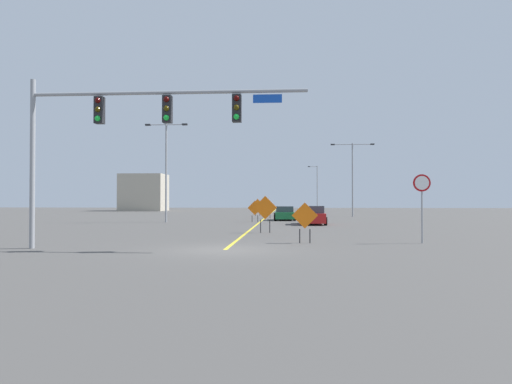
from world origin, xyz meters
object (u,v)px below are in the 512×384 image
at_px(street_lamp_far_left, 317,186).
at_px(construction_sign_left_shoulder, 265,209).
at_px(construction_sign_median_far, 305,218).
at_px(car_green_passing, 284,214).
at_px(stop_sign, 422,195).
at_px(construction_sign_median_near, 268,206).
at_px(car_red_far, 313,216).
at_px(traffic_signal_assembly, 129,121).
at_px(construction_sign_right_lane, 258,205).
at_px(street_lamp_mid_right, 352,172).
at_px(street_lamp_far_right, 166,163).
at_px(construction_sign_right_shoulder, 255,209).

relative_size(street_lamp_far_left, construction_sign_left_shoulder, 3.89).
xyz_separation_m(construction_sign_median_far, car_green_passing, (-1.08, 22.42, -0.51)).
distance_m(stop_sign, construction_sign_median_near, 27.37).
height_order(construction_sign_median_far, car_red_far, construction_sign_median_far).
bearing_deg(construction_sign_median_far, traffic_signal_assembly, -156.36).
distance_m(street_lamp_far_left, construction_sign_median_near, 41.21).
xyz_separation_m(construction_sign_right_lane, car_green_passing, (3.24, -11.35, -0.63)).
xyz_separation_m(street_lamp_far_left, construction_sign_left_shoulder, (-6.64, -60.74, -3.20)).
bearing_deg(construction_sign_right_lane, construction_sign_median_near, -78.37).
distance_m(construction_sign_median_far, construction_sign_left_shoulder, 6.45).
bearing_deg(street_lamp_mid_right, construction_sign_median_far, -101.54).
height_order(stop_sign, street_lamp_mid_right, street_lamp_mid_right).
bearing_deg(construction_sign_right_lane, car_green_passing, -74.05).
relative_size(stop_sign, street_lamp_mid_right, 0.37).
distance_m(street_lamp_mid_right, construction_sign_right_lane, 11.60).
height_order(construction_sign_right_lane, car_green_passing, construction_sign_right_lane).
relative_size(street_lamp_mid_right, construction_sign_median_near, 4.04).
xyz_separation_m(street_lamp_far_left, construction_sign_right_lane, (-8.91, -33.08, -3.30)).
relative_size(street_lamp_mid_right, construction_sign_left_shoulder, 3.85).
bearing_deg(construction_sign_median_far, street_lamp_far_left, 86.07).
height_order(street_lamp_far_left, car_red_far, street_lamp_far_left).
distance_m(stop_sign, street_lamp_far_left, 66.63).
bearing_deg(stop_sign, street_lamp_far_left, 90.46).
relative_size(street_lamp_far_right, car_green_passing, 2.06).
height_order(street_lamp_mid_right, construction_sign_median_near, street_lamp_mid_right).
xyz_separation_m(construction_sign_median_near, construction_sign_left_shoulder, (0.77, -20.33, 0.05)).
bearing_deg(car_red_far, construction_sign_median_far, -94.35).
bearing_deg(car_green_passing, street_lamp_far_left, 82.73).
xyz_separation_m(street_lamp_far_right, construction_sign_median_near, (8.16, 8.71, -3.65)).
xyz_separation_m(traffic_signal_assembly, construction_sign_median_near, (4.05, 29.45, -3.65)).
xyz_separation_m(traffic_signal_assembly, street_lamp_far_right, (-4.11, 20.75, 0.00)).
xyz_separation_m(street_lamp_far_left, construction_sign_median_near, (-7.41, -40.40, -3.25)).
height_order(street_lamp_far_right, car_green_passing, street_lamp_far_right).
distance_m(stop_sign, street_lamp_far_right, 23.93).
xyz_separation_m(construction_sign_left_shoulder, car_green_passing, (0.97, 16.30, -0.74)).
bearing_deg(street_lamp_far_right, street_lamp_mid_right, 38.00).
bearing_deg(construction_sign_median_far, stop_sign, 3.02).
bearing_deg(construction_sign_right_lane, construction_sign_right_shoulder, -87.11).
relative_size(construction_sign_left_shoulder, car_red_far, 0.51).
bearing_deg(construction_sign_median_far, street_lamp_mid_right, 78.46).
xyz_separation_m(stop_sign, construction_sign_right_lane, (-9.45, 33.50, -0.88)).
distance_m(street_lamp_far_right, construction_sign_median_far, 21.21).
xyz_separation_m(street_lamp_far_right, construction_sign_left_shoulder, (8.93, -11.63, -3.60)).
bearing_deg(stop_sign, traffic_signal_assembly, -164.72).
relative_size(street_lamp_far_left, construction_sign_right_lane, 4.14).
xyz_separation_m(traffic_signal_assembly, car_green_passing, (5.79, 25.43, -4.34)).
xyz_separation_m(street_lamp_mid_right, construction_sign_median_near, (-9.21, -4.86, -3.64)).
height_order(construction_sign_median_far, construction_sign_median_near, construction_sign_median_near).
relative_size(street_lamp_far_right, construction_sign_right_shoulder, 4.59).
bearing_deg(street_lamp_far_right, car_green_passing, 25.30).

